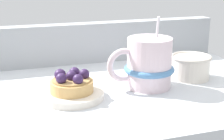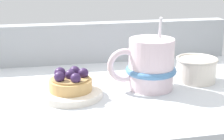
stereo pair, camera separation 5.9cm
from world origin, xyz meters
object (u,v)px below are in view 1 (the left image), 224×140
dessert_plate (72,95)px  raspberry_tart (71,83)px  coffee_mug (148,64)px  sugar_bowl (191,66)px

dessert_plate → raspberry_tart: bearing=97.1°
coffee_mug → raspberry_tart: bearing=-175.5°
dessert_plate → raspberry_tart: size_ratio=1.50×
dessert_plate → sugar_bowl: 24.85cm
coffee_mug → sugar_bowl: bearing=11.7°
dessert_plate → raspberry_tart: 2.12cm
raspberry_tart → coffee_mug: coffee_mug is taller
dessert_plate → raspberry_tart: raspberry_tart is taller
coffee_mug → sugar_bowl: size_ratio=1.63×
dessert_plate → coffee_mug: size_ratio=0.84×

